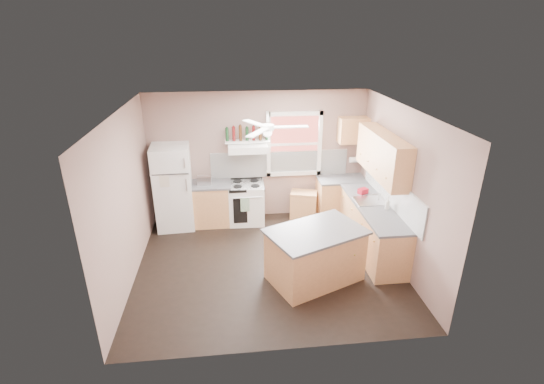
{
  "coord_description": "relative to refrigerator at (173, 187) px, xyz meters",
  "views": [
    {
      "loc": [
        -0.58,
        -5.87,
        3.88
      ],
      "look_at": [
        0.1,
        0.3,
        1.25
      ],
      "focal_mm": 26.0,
      "sensor_mm": 36.0,
      "label": 1
    }
  ],
  "objects": [
    {
      "name": "counter_left",
      "position": [
        0.69,
        0.04,
        0.01
      ],
      "size": [
        0.92,
        0.62,
        0.04
      ],
      "primitive_type": "cube",
      "color": "#4D4D50",
      "rests_on": "base_cabinet_left"
    },
    {
      "name": "wall_left",
      "position": [
        -0.52,
        -1.66,
        0.48
      ],
      "size": [
        0.05,
        4.0,
        2.7
      ],
      "primitive_type": "cube",
      "color": "#866960",
      "rests_on": "ground"
    },
    {
      "name": "backsplash_right",
      "position": [
        3.99,
        -1.36,
        0.31
      ],
      "size": [
        0.03,
        2.6,
        0.55
      ],
      "primitive_type": "cube",
      "color": "white",
      "rests_on": "wall_right"
    },
    {
      "name": "backsplash_back",
      "position": [
        2.2,
        0.33,
        0.31
      ],
      "size": [
        2.9,
        0.03,
        0.55
      ],
      "primitive_type": "cube",
      "color": "white",
      "rests_on": "wall_back"
    },
    {
      "name": "floor",
      "position": [
        1.75,
        -1.66,
        -0.87
      ],
      "size": [
        4.5,
        4.5,
        0.0
      ],
      "primitive_type": "plane",
      "color": "black",
      "rests_on": "ground"
    },
    {
      "name": "base_cabinet_right",
      "position": [
        3.7,
        -1.36,
        -0.44
      ],
      "size": [
        0.6,
        2.2,
        0.86
      ],
      "primitive_type": "cube",
      "color": "#BB814D",
      "rests_on": "floor"
    },
    {
      "name": "base_cabinet_left",
      "position": [
        0.69,
        0.04,
        -0.44
      ],
      "size": [
        0.9,
        0.6,
        0.86
      ],
      "primitive_type": "cube",
      "color": "#BB814D",
      "rests_on": "floor"
    },
    {
      "name": "stove",
      "position": [
        1.47,
        0.04,
        -0.44
      ],
      "size": [
        0.75,
        0.67,
        0.86
      ],
      "primitive_type": "cube",
      "rotation": [
        0.0,
        0.0,
        -0.04
      ],
      "color": "white",
      "rests_on": "floor"
    },
    {
      "name": "base_cabinet_corner",
      "position": [
        3.5,
        0.04,
        -0.44
      ],
      "size": [
        1.0,
        0.6,
        0.86
      ],
      "primitive_type": "cube",
      "color": "#BB814D",
      "rests_on": "floor"
    },
    {
      "name": "upper_cabinet_right",
      "position": [
        3.83,
        -1.16,
        0.91
      ],
      "size": [
        0.33,
        1.8,
        0.76
      ],
      "primitive_type": "cube",
      "color": "#BB814D",
      "rests_on": "wall_right"
    },
    {
      "name": "range_hood",
      "position": [
        1.52,
        0.09,
        0.75
      ],
      "size": [
        0.78,
        0.5,
        0.14
      ],
      "primitive_type": "cube",
      "color": "white",
      "rests_on": "wall_back"
    },
    {
      "name": "island",
      "position": [
        2.47,
        -2.16,
        -0.44
      ],
      "size": [
        1.64,
        1.38,
        0.86
      ],
      "primitive_type": "cube",
      "rotation": [
        0.0,
        0.0,
        0.41
      ],
      "color": "#BB814D",
      "rests_on": "floor"
    },
    {
      "name": "wall_back",
      "position": [
        1.75,
        0.36,
        0.48
      ],
      "size": [
        4.5,
        0.05,
        2.7
      ],
      "primitive_type": "cube",
      "color": "#866960",
      "rests_on": "ground"
    },
    {
      "name": "sink",
      "position": [
        3.69,
        -1.16,
        0.03
      ],
      "size": [
        0.55,
        0.45,
        0.03
      ],
      "primitive_type": "cube",
      "color": "silver",
      "rests_on": "counter_right"
    },
    {
      "name": "upper_cabinet_corner",
      "position": [
        3.7,
        0.17,
        1.03
      ],
      "size": [
        0.6,
        0.33,
        0.52
      ],
      "primitive_type": "cube",
      "color": "#BB814D",
      "rests_on": "wall_back"
    },
    {
      "name": "paper_towel",
      "position": [
        3.82,
        0.2,
        0.38
      ],
      "size": [
        0.26,
        0.12,
        0.12
      ],
      "primitive_type": "cylinder",
      "rotation": [
        0.0,
        1.57,
        0.0
      ],
      "color": "white",
      "rests_on": "wall_back"
    },
    {
      "name": "faucet",
      "position": [
        3.85,
        -1.16,
        0.1
      ],
      "size": [
        0.03,
        0.03,
        0.14
      ],
      "primitive_type": "cylinder",
      "color": "silver",
      "rests_on": "sink"
    },
    {
      "name": "window_frame",
      "position": [
        2.5,
        0.3,
        0.73
      ],
      "size": [
        1.16,
        0.07,
        1.36
      ],
      "primitive_type": "cube",
      "color": "white",
      "rests_on": "wall_back"
    },
    {
      "name": "island_top",
      "position": [
        2.47,
        -2.16,
        0.01
      ],
      "size": [
        1.75,
        1.48,
        0.04
      ],
      "primitive_type": "cube",
      "rotation": [
        0.0,
        0.0,
        0.41
      ],
      "color": "#4D4D50",
      "rests_on": "island"
    },
    {
      "name": "soap_bottle",
      "position": [
        3.87,
        -1.53,
        0.14
      ],
      "size": [
        0.11,
        0.11,
        0.22
      ],
      "primitive_type": "imported",
      "rotation": [
        0.0,
        0.0,
        2.83
      ],
      "color": "silver",
      "rests_on": "counter_right"
    },
    {
      "name": "refrigerator",
      "position": [
        0.0,
        0.0,
        0.0
      ],
      "size": [
        0.78,
        0.76,
        1.74
      ],
      "primitive_type": "cube",
      "rotation": [
        0.0,
        0.0,
        0.06
      ],
      "color": "white",
      "rests_on": "floor"
    },
    {
      "name": "wall_right",
      "position": [
        4.03,
        -1.66,
        0.48
      ],
      "size": [
        0.05,
        4.0,
        2.7
      ],
      "primitive_type": "cube",
      "color": "#866960",
      "rests_on": "ground"
    },
    {
      "name": "counter_corner",
      "position": [
        3.5,
        0.04,
        0.01
      ],
      "size": [
        1.02,
        0.62,
        0.04
      ],
      "primitive_type": "cube",
      "color": "#4D4D50",
      "rests_on": "base_cabinet_corner"
    },
    {
      "name": "bottle_shelf",
      "position": [
        1.52,
        0.21,
        0.85
      ],
      "size": [
        0.9,
        0.26,
        0.03
      ],
      "primitive_type": "cube",
      "color": "white",
      "rests_on": "range_hood"
    },
    {
      "name": "counter_right",
      "position": [
        3.69,
        -1.36,
        0.01
      ],
      "size": [
        0.62,
        2.22,
        0.04
      ],
      "primitive_type": "cube",
      "color": "#4D4D50",
      "rests_on": "base_cabinet_right"
    },
    {
      "name": "window_view",
      "position": [
        2.5,
        0.32,
        0.73
      ],
      "size": [
        1.0,
        0.02,
        1.2
      ],
      "primitive_type": "cube",
      "color": "maroon",
      "rests_on": "wall_back"
    },
    {
      "name": "ceiling",
      "position": [
        1.75,
        -1.66,
        1.83
      ],
      "size": [
        4.5,
        4.5,
        0.0
      ],
      "primitive_type": "plane",
      "color": "white",
      "rests_on": "ground"
    },
    {
      "name": "wine_bottles",
      "position": [
        1.52,
        0.21,
        1.01
      ],
      "size": [
        0.86,
        0.06,
        0.31
      ],
      "color": "#143819",
      "rests_on": "bottle_shelf"
    },
    {
      "name": "red_caddy",
      "position": [
        3.67,
        -0.8,
        0.08
      ],
      "size": [
        0.21,
        0.18,
        0.1
      ],
      "primitive_type": "cube",
      "rotation": [
        0.0,
        0.0,
        0.43
      ],
      "color": "#A40E1D",
      "rests_on": "counter_right"
    },
    {
      "name": "toaster",
      "position": [
        0.62,
        0.01,
        0.12
      ],
      "size": [
        0.28,
        0.16,
        0.18
      ],
      "primitive_type": "cube",
      "rotation": [
        0.0,
        0.0,
        0.0
      ],
      "color": "silver",
      "rests_on": "counter_left"
    },
    {
      "name": "ceiling_fan_hub",
      "position": [
        1.75,
        -1.66,
        1.58
      ],
      "size": [
        0.2,
        0.2,
        0.08
      ],
      "primitive_type": "cylinder",
      "color": "white",
      "rests_on": "ceiling"
    },
    {
      "name": "cart",
      "position": [
        2.7,
        0.09,
        -0.59
      ],
      "size": [
        0.63,
        0.51,
        0.55
      ],
      "primitive_type": "cube",
      "rotation": [
        0.0,
        0.0,
        -0.28
      ],
      "color": "#BB814D",
      "rests_on": "floor"
    }
  ]
}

